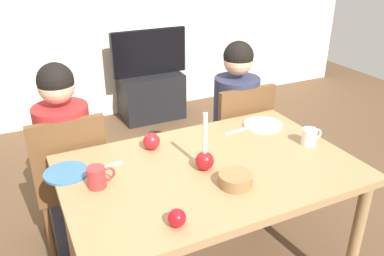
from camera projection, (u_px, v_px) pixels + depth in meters
The scene contains 17 objects.
dining_table at pixel (210, 181), 1.95m from camera, with size 1.40×0.90×0.75m.
chair_left at pixel (71, 176), 2.29m from camera, with size 0.40×0.40×0.90m.
chair_right at pixel (237, 138), 2.73m from camera, with size 0.40×0.40×0.90m.
person_left_child at pixel (68, 164), 2.29m from camera, with size 0.30×0.30×1.17m.
person_right_child at pixel (235, 128), 2.73m from camera, with size 0.30×0.30×1.17m.
tv_stand at pixel (151, 96), 4.22m from camera, with size 0.64×0.40×0.48m, color black.
tv at pixel (149, 52), 4.02m from camera, with size 0.79×0.05×0.46m.
candle_centerpiece at pixel (205, 158), 1.87m from camera, with size 0.09×0.09×0.29m.
plate_left at pixel (66, 173), 1.85m from camera, with size 0.21×0.21×0.01m, color teal.
plate_right at pixel (263, 125), 2.33m from camera, with size 0.23×0.23×0.01m, color silver.
mug_left at pixel (97, 177), 1.74m from camera, with size 0.13×0.08×0.10m.
mug_right at pixel (310, 137), 2.11m from camera, with size 0.12×0.08×0.09m.
fork_left at pixel (106, 167), 1.90m from camera, with size 0.18×0.01×0.01m, color silver.
fork_right at pixel (238, 131), 2.27m from camera, with size 0.18×0.01×0.01m, color silver.
bowl_walnuts at pixel (235, 180), 1.76m from camera, with size 0.15×0.15×0.06m, color olive.
apple_near_candle at pixel (152, 141), 2.06m from camera, with size 0.09×0.09×0.09m, color red.
apple_by_left_plate at pixel (177, 218), 1.51m from camera, with size 0.07×0.07×0.07m, color #B70F19.
Camera 1 is at (-0.80, -1.45, 1.74)m, focal length 37.16 mm.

